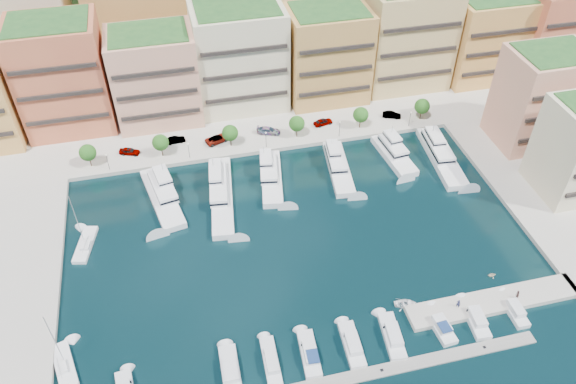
# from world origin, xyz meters

# --- Properties ---
(ground) EXTENTS (400.00, 400.00, 0.00)m
(ground) POSITION_xyz_m (0.00, 0.00, 0.00)
(ground) COLOR black
(ground) RESTS_ON ground
(north_quay) EXTENTS (220.00, 64.00, 2.00)m
(north_quay) POSITION_xyz_m (0.00, 62.00, 0.00)
(north_quay) COLOR #9E998E
(north_quay) RESTS_ON ground
(hillside) EXTENTS (240.00, 40.00, 58.00)m
(hillside) POSITION_xyz_m (0.00, 110.00, 0.00)
(hillside) COLOR #1D3B18
(hillside) RESTS_ON ground
(south_pontoon) EXTENTS (72.00, 2.20, 0.35)m
(south_pontoon) POSITION_xyz_m (-3.00, -30.00, 0.00)
(south_pontoon) COLOR gray
(south_pontoon) RESTS_ON ground
(finger_pier) EXTENTS (32.00, 5.00, 2.00)m
(finger_pier) POSITION_xyz_m (30.00, -22.00, 0.00)
(finger_pier) COLOR #9E998E
(finger_pier) RESTS_ON ground
(apartment_1) EXTENTS (20.00, 16.50, 26.80)m
(apartment_1) POSITION_xyz_m (-44.00, 51.99, 14.31)
(apartment_1) COLOR #C66742
(apartment_1) RESTS_ON north_quay
(apartment_2) EXTENTS (20.00, 15.50, 22.80)m
(apartment_2) POSITION_xyz_m (-23.00, 49.99, 12.31)
(apartment_2) COLOR tan
(apartment_2) RESTS_ON north_quay
(apartment_3) EXTENTS (22.00, 16.50, 25.80)m
(apartment_3) POSITION_xyz_m (-2.00, 51.99, 13.81)
(apartment_3) COLOR beige
(apartment_3) RESTS_ON north_quay
(apartment_4) EXTENTS (20.00, 15.50, 23.80)m
(apartment_4) POSITION_xyz_m (20.00, 49.99, 12.81)
(apartment_4) COLOR #C08A48
(apartment_4) RESTS_ON north_quay
(apartment_5) EXTENTS (22.00, 16.50, 26.80)m
(apartment_5) POSITION_xyz_m (42.00, 51.99, 14.31)
(apartment_5) COLOR tan
(apartment_5) RESTS_ON north_quay
(apartment_6) EXTENTS (20.00, 15.50, 22.80)m
(apartment_6) POSITION_xyz_m (64.00, 49.99, 12.31)
(apartment_6) COLOR tan
(apartment_6) RESTS_ON north_quay
(apartment_7) EXTENTS (22.00, 16.50, 24.80)m
(apartment_7) POSITION_xyz_m (84.00, 47.99, 13.31)
(apartment_7) COLOR #C66742
(apartment_7) RESTS_ON north_quay
(apartment_east_a) EXTENTS (18.00, 14.50, 22.80)m
(apartment_east_a) POSITION_xyz_m (62.00, 19.99, 12.31)
(apartment_east_a) COLOR tan
(apartment_east_a) RESTS_ON east_quay
(backblock_0) EXTENTS (26.00, 18.00, 30.00)m
(backblock_0) POSITION_xyz_m (-55.00, 74.00, 16.00)
(backblock_0) COLOR beige
(backblock_0) RESTS_ON north_quay
(backblock_1) EXTENTS (26.00, 18.00, 30.00)m
(backblock_1) POSITION_xyz_m (-25.00, 74.00, 16.00)
(backblock_1) COLOR #C08A48
(backblock_1) RESTS_ON north_quay
(backblock_2) EXTENTS (26.00, 18.00, 30.00)m
(backblock_2) POSITION_xyz_m (5.00, 74.00, 16.00)
(backblock_2) COLOR tan
(backblock_2) RESTS_ON north_quay
(tree_0) EXTENTS (3.80, 3.80, 5.65)m
(tree_0) POSITION_xyz_m (-40.00, 33.50, 4.74)
(tree_0) COLOR #473323
(tree_0) RESTS_ON north_quay
(tree_1) EXTENTS (3.80, 3.80, 5.65)m
(tree_1) POSITION_xyz_m (-24.00, 33.50, 4.74)
(tree_1) COLOR #473323
(tree_1) RESTS_ON north_quay
(tree_2) EXTENTS (3.80, 3.80, 5.65)m
(tree_2) POSITION_xyz_m (-8.00, 33.50, 4.74)
(tree_2) COLOR #473323
(tree_2) RESTS_ON north_quay
(tree_3) EXTENTS (3.80, 3.80, 5.65)m
(tree_3) POSITION_xyz_m (8.00, 33.50, 4.74)
(tree_3) COLOR #473323
(tree_3) RESTS_ON north_quay
(tree_4) EXTENTS (3.80, 3.80, 5.65)m
(tree_4) POSITION_xyz_m (24.00, 33.50, 4.74)
(tree_4) COLOR #473323
(tree_4) RESTS_ON north_quay
(tree_5) EXTENTS (3.80, 3.80, 5.65)m
(tree_5) POSITION_xyz_m (40.00, 33.50, 4.74)
(tree_5) COLOR #473323
(tree_5) RESTS_ON north_quay
(lamppost_0) EXTENTS (0.30, 0.30, 4.20)m
(lamppost_0) POSITION_xyz_m (-36.00, 31.20, 3.83)
(lamppost_0) COLOR black
(lamppost_0) RESTS_ON north_quay
(lamppost_1) EXTENTS (0.30, 0.30, 4.20)m
(lamppost_1) POSITION_xyz_m (-18.00, 31.20, 3.83)
(lamppost_1) COLOR black
(lamppost_1) RESTS_ON north_quay
(lamppost_2) EXTENTS (0.30, 0.30, 4.20)m
(lamppost_2) POSITION_xyz_m (0.00, 31.20, 3.83)
(lamppost_2) COLOR black
(lamppost_2) RESTS_ON north_quay
(lamppost_3) EXTENTS (0.30, 0.30, 4.20)m
(lamppost_3) POSITION_xyz_m (18.00, 31.20, 3.83)
(lamppost_3) COLOR black
(lamppost_3) RESTS_ON north_quay
(lamppost_4) EXTENTS (0.30, 0.30, 4.20)m
(lamppost_4) POSITION_xyz_m (36.00, 31.20, 3.83)
(lamppost_4) COLOR black
(lamppost_4) RESTS_ON north_quay
(yacht_1) EXTENTS (8.64, 20.73, 7.30)m
(yacht_1) POSITION_xyz_m (-25.15, 19.71, 1.09)
(yacht_1) COLOR white
(yacht_1) RESTS_ON ground
(yacht_2) EXTENTS (7.35, 25.04, 7.30)m
(yacht_2) POSITION_xyz_m (-12.75, 17.69, 1.21)
(yacht_2) COLOR white
(yacht_2) RESTS_ON ground
(yacht_3) EXTENTS (7.40, 18.62, 7.30)m
(yacht_3) POSITION_xyz_m (-1.17, 20.69, 1.21)
(yacht_3) COLOR white
(yacht_3) RESTS_ON ground
(yacht_4) EXTENTS (6.64, 19.03, 7.30)m
(yacht_4) POSITION_xyz_m (14.32, 20.42, 1.09)
(yacht_4) COLOR white
(yacht_4) RESTS_ON ground
(yacht_5) EXTENTS (6.11, 15.86, 7.30)m
(yacht_5) POSITION_xyz_m (28.29, 21.91, 1.21)
(yacht_5) COLOR white
(yacht_5) RESTS_ON ground
(yacht_6) EXTENTS (6.94, 22.34, 7.30)m
(yacht_6) POSITION_xyz_m (38.69, 18.93, 1.21)
(yacht_6) COLOR white
(yacht_6) RESTS_ON ground
(cruiser_2) EXTENTS (3.04, 9.08, 2.55)m
(cruiser_2) POSITION_xyz_m (-17.55, -24.60, 0.55)
(cruiser_2) COLOR silver
(cruiser_2) RESTS_ON ground
(cruiser_3) EXTENTS (2.67, 9.25, 2.55)m
(cruiser_3) POSITION_xyz_m (-10.94, -24.60, 0.55)
(cruiser_3) COLOR silver
(cruiser_3) RESTS_ON ground
(cruiser_4) EXTENTS (3.31, 8.88, 2.66)m
(cruiser_4) POSITION_xyz_m (-4.53, -24.62, 0.57)
(cruiser_4) COLOR silver
(cruiser_4) RESTS_ON ground
(cruiser_5) EXTENTS (3.14, 8.90, 2.55)m
(cruiser_5) POSITION_xyz_m (2.78, -24.60, 0.55)
(cruiser_5) COLOR silver
(cruiser_5) RESTS_ON ground
(cruiser_6) EXTENTS (3.71, 9.41, 2.55)m
(cruiser_6) POSITION_xyz_m (9.85, -24.60, 0.55)
(cruiser_6) COLOR silver
(cruiser_6) RESTS_ON ground
(cruiser_7) EXTENTS (3.17, 7.81, 2.66)m
(cruiser_7) POSITION_xyz_m (18.57, -24.60, 0.57)
(cruiser_7) COLOR silver
(cruiser_7) RESTS_ON ground
(cruiser_8) EXTENTS (3.47, 8.64, 2.55)m
(cruiser_8) POSITION_xyz_m (25.08, -24.59, 0.55)
(cruiser_8) COLOR silver
(cruiser_8) RESTS_ON ground
(cruiser_9) EXTENTS (2.48, 7.43, 2.55)m
(cruiser_9) POSITION_xyz_m (32.49, -24.58, 0.55)
(cruiser_9) COLOR silver
(cruiser_9) RESTS_ON ground
(sailboat_0) EXTENTS (4.96, 9.34, 13.20)m
(sailboat_0) POSITION_xyz_m (-43.36, -17.35, 0.31)
(sailboat_0) COLOR white
(sailboat_0) RESTS_ON ground
(sailboat_2) EXTENTS (4.81, 9.90, 13.20)m
(sailboat_2) POSITION_xyz_m (-40.84, 9.19, 0.31)
(sailboat_2) COLOR white
(sailboat_2) RESTS_ON ground
(tender_3) EXTENTS (1.67, 1.48, 0.83)m
(tender_3) POSITION_xyz_m (32.85, -16.34, 0.42)
(tender_3) COLOR beige
(tender_3) RESTS_ON ground
(tender_0) EXTENTS (4.33, 3.39, 0.82)m
(tender_0) POSITION_xyz_m (14.62, -18.70, 0.41)
(tender_0) COLOR white
(tender_0) RESTS_ON ground
(car_0) EXTENTS (5.07, 3.35, 1.61)m
(car_0) POSITION_xyz_m (-31.39, 35.89, 1.80)
(car_0) COLOR gray
(car_0) RESTS_ON north_quay
(car_1) EXTENTS (4.71, 2.00, 1.51)m
(car_1) POSITION_xyz_m (-20.62, 37.87, 1.76)
(car_1) COLOR gray
(car_1) RESTS_ON north_quay
(car_2) EXTENTS (6.41, 4.59, 1.62)m
(car_2) POSITION_xyz_m (-10.90, 35.87, 1.81)
(car_2) COLOR gray
(car_2) RESTS_ON north_quay
(car_3) EXTENTS (6.06, 3.99, 1.63)m
(car_3) POSITION_xyz_m (1.66, 36.35, 1.82)
(car_3) COLOR gray
(car_3) RESTS_ON north_quay
(car_4) EXTENTS (5.15, 2.96, 1.65)m
(car_4) POSITION_xyz_m (15.59, 36.82, 1.83)
(car_4) COLOR gray
(car_4) RESTS_ON north_quay
(car_5) EXTENTS (4.85, 3.33, 1.51)m
(car_5) POSITION_xyz_m (33.27, 35.78, 1.76)
(car_5) COLOR gray
(car_5) RESTS_ON north_quay
(person_0) EXTENTS (0.79, 0.80, 1.86)m
(person_0) POSITION_xyz_m (22.95, -21.88, 1.93)
(person_0) COLOR #222544
(person_0) RESTS_ON finger_pier
(person_1) EXTENTS (0.95, 0.78, 1.83)m
(person_1) POSITION_xyz_m (33.95, -22.47, 1.92)
(person_1) COLOR #4B312D
(person_1) RESTS_ON finger_pier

